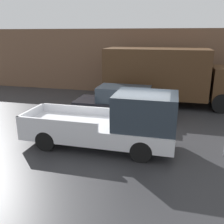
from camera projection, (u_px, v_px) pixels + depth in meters
ground_plane at (135, 143)px, 9.93m from camera, size 60.00×60.00×0.00m
building_wall at (156, 62)px, 17.35m from camera, size 28.00×0.15×4.50m
pickup_truck at (115, 123)px, 9.24m from camera, size 5.70×1.96×2.17m
car at (122, 102)px, 12.79m from camera, size 4.78×1.84×1.61m
delivery_truck at (166, 75)px, 14.87m from camera, size 7.91×2.48×3.34m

